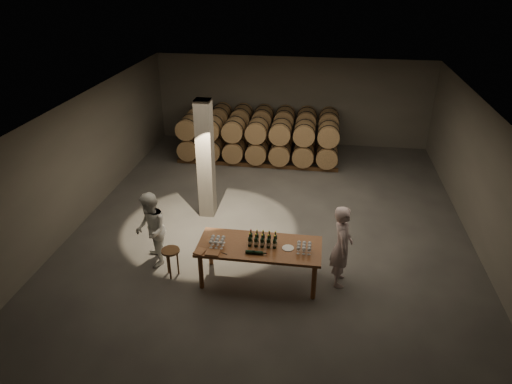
# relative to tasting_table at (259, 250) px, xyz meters

# --- Properties ---
(room) EXTENTS (12.00, 12.00, 12.00)m
(room) POSITION_rel_tasting_table_xyz_m (-1.80, 2.70, 0.80)
(room) COLOR #4A4846
(room) RESTS_ON ground
(tasting_table) EXTENTS (2.60, 1.10, 0.90)m
(tasting_table) POSITION_rel_tasting_table_xyz_m (0.00, 0.00, 0.00)
(tasting_table) COLOR brown
(tasting_table) RESTS_ON ground
(barrel_stack_back) EXTENTS (5.48, 0.95, 1.57)m
(barrel_stack_back) POSITION_rel_tasting_table_xyz_m (-0.96, 7.70, 0.03)
(barrel_stack_back) COLOR #53361C
(barrel_stack_back) RESTS_ON ground
(barrel_stack_front) EXTENTS (5.48, 0.95, 1.57)m
(barrel_stack_front) POSITION_rel_tasting_table_xyz_m (-0.96, 6.30, 0.03)
(barrel_stack_front) COLOR #53361C
(barrel_stack_front) RESTS_ON ground
(bottle_cluster) EXTENTS (0.60, 0.23, 0.31)m
(bottle_cluster) POSITION_rel_tasting_table_xyz_m (0.06, 0.03, 0.22)
(bottle_cluster) COLOR black
(bottle_cluster) RESTS_ON tasting_table
(lying_bottles) EXTENTS (0.45, 0.08, 0.08)m
(lying_bottles) POSITION_rel_tasting_table_xyz_m (-0.05, -0.32, 0.14)
(lying_bottles) COLOR black
(lying_bottles) RESTS_ON tasting_table
(glass_cluster_left) EXTENTS (0.31, 0.31, 0.18)m
(glass_cluster_left) POSITION_rel_tasting_table_xyz_m (-0.88, -0.12, 0.23)
(glass_cluster_left) COLOR silver
(glass_cluster_left) RESTS_ON tasting_table
(glass_cluster_right) EXTENTS (0.30, 0.30, 0.17)m
(glass_cluster_right) POSITION_rel_tasting_table_xyz_m (0.93, -0.07, 0.22)
(glass_cluster_right) COLOR silver
(glass_cluster_right) RESTS_ON tasting_table
(plate) EXTENTS (0.25, 0.25, 0.01)m
(plate) POSITION_rel_tasting_table_xyz_m (0.60, -0.02, 0.11)
(plate) COLOR white
(plate) RESTS_ON tasting_table
(notebook_near) EXTENTS (0.28, 0.22, 0.03)m
(notebook_near) POSITION_rel_tasting_table_xyz_m (-0.91, -0.42, 0.12)
(notebook_near) COLOR #945B36
(notebook_near) RESTS_ON tasting_table
(notebook_corner) EXTENTS (0.26, 0.30, 0.02)m
(notebook_corner) POSITION_rel_tasting_table_xyz_m (-1.18, -0.41, 0.12)
(notebook_corner) COLOR #945B36
(notebook_corner) RESTS_ON tasting_table
(pen) EXTENTS (0.14, 0.06, 0.01)m
(pen) POSITION_rel_tasting_table_xyz_m (-0.67, -0.40, 0.11)
(pen) COLOR black
(pen) RESTS_ON tasting_table
(stool) EXTENTS (0.40, 0.40, 0.67)m
(stool) POSITION_rel_tasting_table_xyz_m (-1.93, -0.11, -0.25)
(stool) COLOR #53361C
(stool) RESTS_ON ground
(person_man) EXTENTS (0.46, 0.68, 1.85)m
(person_man) POSITION_rel_tasting_table_xyz_m (1.71, 0.19, 0.13)
(person_man) COLOR beige
(person_man) RESTS_ON ground
(person_woman) EXTENTS (0.95, 1.05, 1.76)m
(person_woman) POSITION_rel_tasting_table_xyz_m (-2.48, 0.29, 0.09)
(person_woman) COLOR white
(person_woman) RESTS_ON ground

